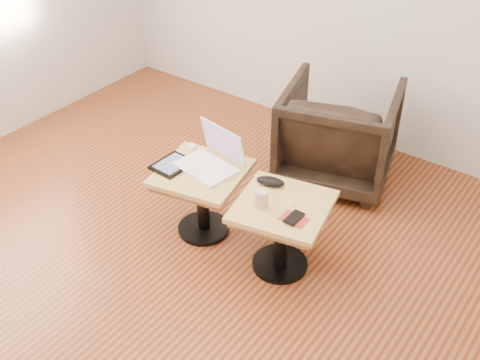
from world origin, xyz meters
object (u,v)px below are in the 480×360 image
Objects in this scene: side_table_left at (202,186)px; side_table_right at (282,220)px; striped_cup at (261,198)px; laptop at (211,159)px; armchair at (339,133)px.

side_table_right is at bearing -10.68° from side_table_left.
striped_cup is at bearing -20.02° from side_table_left.
laptop is at bearing 162.56° from striped_cup.
laptop is (-0.55, 0.06, 0.16)m from side_table_right.
laptop is 0.51× the size of armchair.
side_table_right is (0.57, 0.01, 0.00)m from side_table_left.
striped_cup is (0.46, -0.14, 0.00)m from laptop.
striped_cup is 0.13× the size of armchair.
side_table_left is 0.18m from laptop.
striped_cup is 1.12m from armchair.
armchair is at bearing 58.57° from side_table_left.
laptop is 3.96× the size of striped_cup.
striped_cup is (0.48, -0.07, 0.16)m from side_table_left.
armchair is (-0.20, 1.02, 0.01)m from side_table_right.
side_table_left is at bearing 169.07° from side_table_right.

